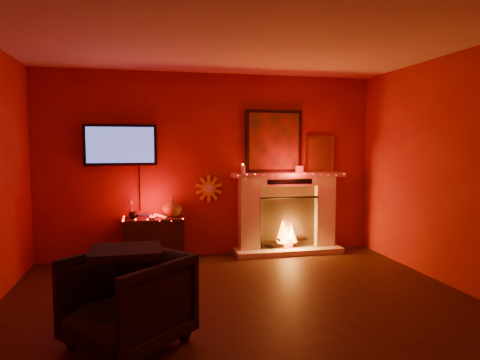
# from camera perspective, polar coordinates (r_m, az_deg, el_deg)

# --- Properties ---
(room) EXTENTS (5.00, 5.00, 5.00)m
(room) POSITION_cam_1_polar(r_m,az_deg,el_deg) (3.92, 1.74, 0.33)
(room) COLOR black
(room) RESTS_ON ground
(floor) EXTENTS (5.00, 5.00, 0.00)m
(floor) POSITION_cam_1_polar(r_m,az_deg,el_deg) (4.25, 1.69, -18.16)
(floor) COLOR black
(floor) RESTS_ON ground
(fireplace) EXTENTS (1.72, 0.40, 2.18)m
(fireplace) POSITION_cam_1_polar(r_m,az_deg,el_deg) (6.59, 6.24, -3.40)
(fireplace) COLOR beige
(fireplace) RESTS_ON floor
(tv) EXTENTS (1.00, 0.07, 1.24)m
(tv) POSITION_cam_1_polar(r_m,az_deg,el_deg) (6.25, -15.63, 4.50)
(tv) COLOR black
(tv) RESTS_ON room
(sunburst_clock) EXTENTS (0.40, 0.03, 0.40)m
(sunburst_clock) POSITION_cam_1_polar(r_m,az_deg,el_deg) (6.37, -4.20, -1.17)
(sunburst_clock) COLOR #F9AC32
(sunburst_clock) RESTS_ON room
(console_table) EXTENTS (0.83, 0.51, 0.92)m
(console_table) POSITION_cam_1_polar(r_m,az_deg,el_deg) (6.19, -11.27, -7.35)
(console_table) COLOR black
(console_table) RESTS_ON floor
(armchair) EXTENTS (1.18, 1.18, 0.77)m
(armchair) POSITION_cam_1_polar(r_m,az_deg,el_deg) (3.74, -14.81, -15.24)
(armchair) COLOR black
(armchair) RESTS_ON floor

